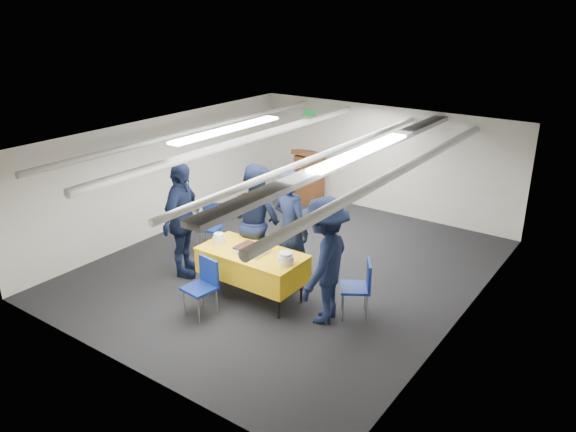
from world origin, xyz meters
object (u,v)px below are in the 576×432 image
(serving_table, at_px, (252,264))
(chair_left, at_px, (211,221))
(podium, at_px, (309,176))
(sailor_b, at_px, (256,220))
(chair_right, at_px, (361,283))
(chair_near, at_px, (204,281))
(sailor_d, at_px, (325,261))
(sheet_cake, at_px, (252,249))
(sailor_a, at_px, (291,229))
(sailor_c, at_px, (182,220))

(serving_table, relative_size, chair_left, 1.92)
(podium, distance_m, sailor_b, 3.78)
(chair_right, distance_m, chair_left, 3.46)
(chair_near, height_order, sailor_d, sailor_d)
(chair_right, xyz_separation_m, sailor_b, (-2.07, 0.20, 0.43))
(sheet_cake, relative_size, sailor_a, 0.25)
(sailor_b, bearing_deg, chair_right, -177.41)
(sailor_a, height_order, sailor_d, sailor_a)
(chair_right, distance_m, sailor_c, 3.14)
(sheet_cake, distance_m, chair_right, 1.73)
(serving_table, relative_size, chair_near, 1.92)
(podium, relative_size, sailor_a, 0.64)
(chair_near, relative_size, sailor_c, 0.45)
(sailor_c, bearing_deg, serving_table, -106.98)
(sheet_cake, distance_m, chair_left, 2.07)
(sheet_cake, height_order, podium, podium)
(serving_table, bearing_deg, sailor_c, -178.30)
(sailor_d, bearing_deg, sheet_cake, -96.83)
(chair_near, relative_size, chair_right, 1.00)
(sailor_c, height_order, sailor_d, sailor_c)
(podium, height_order, sailor_d, sailor_d)
(chair_near, bearing_deg, chair_left, 130.27)
(serving_table, height_order, sailor_c, sailor_c)
(chair_right, relative_size, sailor_a, 0.45)
(sheet_cake, bearing_deg, sailor_a, 69.97)
(podium, height_order, chair_left, podium)
(sheet_cake, xyz_separation_m, podium, (-1.72, 4.21, -0.20))
(sheet_cake, xyz_separation_m, chair_left, (-1.79, 1.01, -0.28))
(chair_near, bearing_deg, serving_table, 72.56)
(sailor_d, bearing_deg, chair_left, -117.49)
(sailor_d, bearing_deg, sailor_a, -131.39)
(podium, height_order, chair_near, podium)
(sailor_a, bearing_deg, podium, -47.86)
(chair_near, height_order, sailor_a, sailor_a)
(chair_near, relative_size, chair_left, 1.00)
(sheet_cake, bearing_deg, chair_near, -107.69)
(sheet_cake, height_order, sailor_d, sailor_d)
(sailor_b, bearing_deg, sailor_a, -171.64)
(chair_near, xyz_separation_m, sailor_a, (0.50, 1.48, 0.44))
(podium, height_order, chair_right, podium)
(serving_table, xyz_separation_m, chair_left, (-1.79, 1.00, -0.03))
(sheet_cake, relative_size, sailor_d, 0.26)
(sailor_d, bearing_deg, chair_near, -70.19)
(sheet_cake, relative_size, chair_near, 0.57)
(sheet_cake, bearing_deg, sailor_d, 3.69)
(podium, bearing_deg, sailor_b, -70.04)
(chair_near, distance_m, sailor_c, 1.47)
(sheet_cake, height_order, sailor_a, sailor_a)
(chair_near, bearing_deg, sheet_cake, 72.31)
(sailor_c, bearing_deg, chair_left, 0.45)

